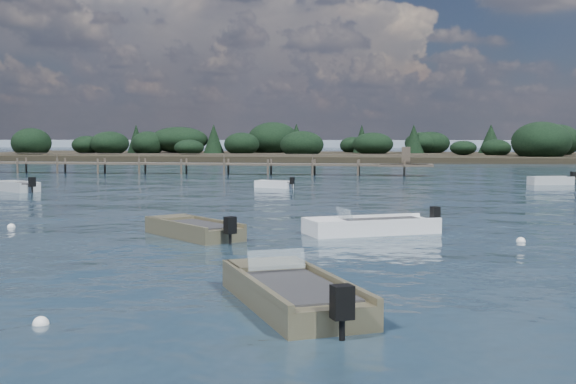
% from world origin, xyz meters
% --- Properties ---
extents(ground, '(400.00, 400.00, 0.00)m').
position_xyz_m(ground, '(0.00, 60.00, 0.00)').
color(ground, '#152532').
rests_on(ground, ground).
extents(dinghy_near_olive, '(4.02, 5.40, 1.34)m').
position_xyz_m(dinghy_near_olive, '(1.34, -4.88, 0.17)').
color(dinghy_near_olive, brown).
rests_on(dinghy_near_olive, ground).
extents(tender_far_grey, '(3.86, 3.27, 1.31)m').
position_xyz_m(tender_far_grey, '(-21.80, 24.65, 0.18)').
color(tender_far_grey, '#AAAFB1').
rests_on(tender_far_grey, ground).
extents(tender_far_white, '(3.02, 1.95, 1.02)m').
position_xyz_m(tender_far_white, '(-5.39, 30.58, 0.14)').
color(tender_far_white, white).
rests_on(tender_far_white, ground).
extents(dinghy_mid_grey, '(4.38, 4.26, 1.22)m').
position_xyz_m(dinghy_mid_grey, '(-3.85, 5.22, 0.16)').
color(dinghy_mid_grey, brown).
rests_on(dinghy_mid_grey, ground).
extents(dinghy_mid_white_a, '(5.28, 3.90, 1.25)m').
position_xyz_m(dinghy_mid_white_a, '(2.51, 7.19, 0.16)').
color(dinghy_mid_white_a, white).
rests_on(dinghy_mid_white_a, ground).
extents(tender_far_grey_b, '(3.69, 2.17, 1.24)m').
position_xyz_m(tender_far_grey_b, '(14.87, 37.27, 0.18)').
color(tender_far_grey_b, '#AAAFB1').
rests_on(tender_far_grey_b, ground).
extents(buoy_a, '(0.32, 0.32, 0.32)m').
position_xyz_m(buoy_a, '(-3.26, -7.19, 0.00)').
color(buoy_a, white).
rests_on(buoy_a, ground).
extents(buoy_b, '(0.32, 0.32, 0.32)m').
position_xyz_m(buoy_b, '(7.79, 5.80, 0.00)').
color(buoy_b, white).
rests_on(buoy_b, ground).
extents(buoy_c, '(0.32, 0.32, 0.32)m').
position_xyz_m(buoy_c, '(-11.89, 6.69, 0.00)').
color(buoy_c, white).
rests_on(buoy_c, ground).
extents(jetty, '(64.50, 3.20, 3.40)m').
position_xyz_m(jetty, '(-21.74, 47.99, 0.98)').
color(jetty, '#50463B').
rests_on(jetty, ground).
extents(far_headland, '(190.00, 40.00, 5.80)m').
position_xyz_m(far_headland, '(25.00, 100.00, 1.96)').
color(far_headland, black).
rests_on(far_headland, ground).
extents(distant_haze, '(280.00, 20.00, 2.40)m').
position_xyz_m(distant_haze, '(-90.00, 230.00, 0.00)').
color(distant_haze, '#8391A2').
rests_on(distant_haze, ground).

